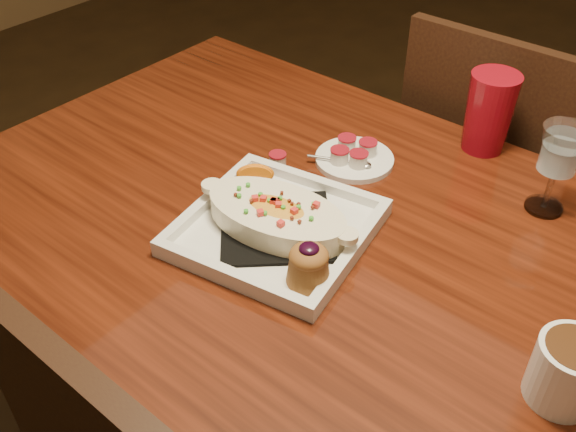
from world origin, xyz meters
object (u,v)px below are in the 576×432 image
Objects in this scene: goblet at (560,155)px; saucer at (353,157)px; coffee_mug at (570,371)px; chair_far at (488,185)px; red_tumbler at (489,113)px; table at (344,280)px; plate at (278,223)px.

goblet reaches higher than saucer.
goblet is at bearing 114.84° from coffee_mug.
goblet is 0.37m from saucer.
chair_far is 0.40m from red_tumbler.
red_tumbler is at bearing 83.62° from table.
plate is 0.48m from coffee_mug.
coffee_mug reaches higher than table.
table is 9.16× the size of goblet.
table is 1.61× the size of chair_far.
goblet is (0.31, 0.36, 0.08)m from plate.
goblet is 1.08× the size of saucer.
table is at bearing -96.38° from red_tumbler.
chair_far reaches higher than table.
table is at bearing 90.00° from chair_far.
red_tumbler reaches higher than plate.
chair_far is at bearing 101.02° from red_tumbler.
plate is 0.48m from goblet.
chair_far is 5.68× the size of goblet.
plate is at bearing -142.75° from table.
coffee_mug is 0.41m from goblet.
table is 0.43m from coffee_mug.
chair_far reaches higher than saucer.
saucer is (-0.03, 0.26, -0.02)m from plate.
chair_far reaches higher than red_tumbler.
table is at bearing 168.42° from coffee_mug.
coffee_mug is (0.48, -0.01, 0.02)m from plate.
red_tumbler reaches higher than coffee_mug.
chair_far reaches higher than coffee_mug.
red_tumbler is (0.17, 0.21, 0.07)m from saucer.
red_tumbler is (-0.35, 0.48, 0.03)m from coffee_mug.
red_tumbler is at bearing 50.94° from saucer.
chair_far is 0.52m from saucer.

